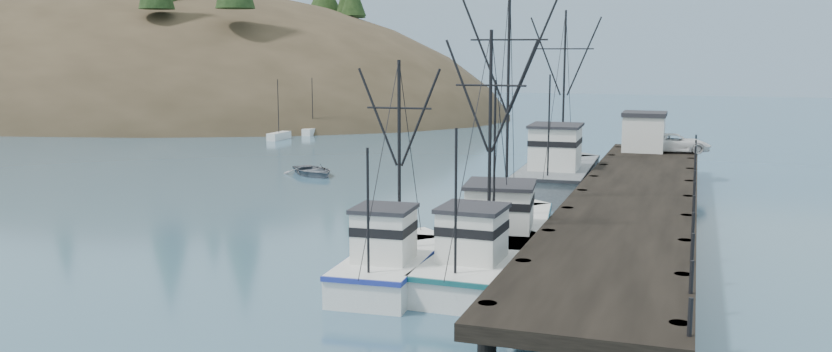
{
  "coord_description": "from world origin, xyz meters",
  "views": [
    {
      "loc": [
        16.72,
        -25.64,
        9.08
      ],
      "look_at": [
        2.83,
        14.58,
        2.5
      ],
      "focal_mm": 35.0,
      "sensor_mm": 36.0,
      "label": 1
    }
  ],
  "objects": [
    {
      "name": "pickup_truck",
      "position": [
        15.5,
        34.0,
        2.66
      ],
      "size": [
        5.06,
        2.97,
        1.32
      ],
      "primitive_type": "imported",
      "rotation": [
        0.0,
        0.0,
        1.74
      ],
      "color": "white",
      "rests_on": "pier"
    },
    {
      "name": "ground",
      "position": [
        0.0,
        0.0,
        0.0
      ],
      "size": [
        400.0,
        400.0,
        0.0
      ],
      "primitive_type": "plane",
      "color": "#325670",
      "rests_on": "ground"
    },
    {
      "name": "distant_ridge_far",
      "position": [
        -40.0,
        185.0,
        0.0
      ],
      "size": [
        180.0,
        25.0,
        18.0
      ],
      "primitive_type": "cube",
      "color": "silver",
      "rests_on": "ground"
    },
    {
      "name": "pier_shed",
      "position": [
        13.31,
        33.98,
        3.42
      ],
      "size": [
        3.0,
        3.2,
        2.8
      ],
      "color": "silver",
      "rests_on": "pier"
    },
    {
      "name": "motorboat",
      "position": [
        -9.81,
        27.81,
        0.0
      ],
      "size": [
        5.87,
        5.69,
        0.99
      ],
      "primitive_type": "imported",
      "rotation": [
        0.0,
        0.0,
        0.88
      ],
      "color": "slate",
      "rests_on": "ground"
    },
    {
      "name": "work_vessel",
      "position": [
        8.57,
        26.21,
        1.23
      ],
      "size": [
        4.51,
        14.1,
        12.02
      ],
      "color": "slate",
      "rests_on": "ground"
    },
    {
      "name": "moored_sailboats",
      "position": [
        -31.35,
        56.55,
        0.33
      ],
      "size": [
        17.33,
        18.09,
        6.35
      ],
      "color": "white",
      "rests_on": "ground"
    },
    {
      "name": "headland",
      "position": [
        -74.95,
        78.61,
        -4.55
      ],
      "size": [
        134.8,
        78.0,
        51.0
      ],
      "color": "#382D1E",
      "rests_on": "ground"
    },
    {
      "name": "distant_ridge",
      "position": [
        10.0,
        170.0,
        0.0
      ],
      "size": [
        360.0,
        40.0,
        26.0
      ],
      "primitive_type": "cube",
      "color": "#9EB2C6",
      "rests_on": "ground"
    },
    {
      "name": "trawler_far",
      "position": [
        8.48,
        10.78,
        0.82
      ],
      "size": [
        5.43,
        12.72,
        12.73
      ],
      "color": "white",
      "rests_on": "ground"
    },
    {
      "name": "trawler_mid",
      "position": [
        5.76,
        3.41,
        0.82
      ],
      "size": [
        3.43,
        8.84,
        9.09
      ],
      "color": "white",
      "rests_on": "ground"
    },
    {
      "name": "trawler_near",
      "position": [
        9.0,
        4.74,
        0.82
      ],
      "size": [
        3.48,
        9.91,
        10.25
      ],
      "color": "white",
      "rests_on": "ground"
    },
    {
      "name": "pier",
      "position": [
        14.0,
        16.0,
        1.69
      ],
      "size": [
        6.0,
        44.0,
        2.0
      ],
      "color": "black",
      "rests_on": "ground"
    }
  ]
}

